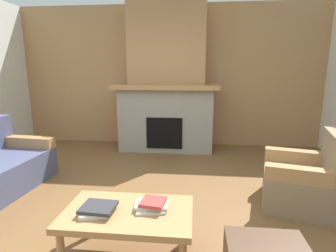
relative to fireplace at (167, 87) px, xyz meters
name	(u,v)px	position (x,y,z in m)	size (l,w,h in m)	color
ground	(138,223)	(0.00, -2.62, -1.16)	(9.00, 9.00, 0.00)	brown
wall_back_wood_panel	(169,77)	(0.00, 0.38, 0.19)	(6.00, 0.12, 2.70)	#A87A4C
fireplace	(167,87)	(0.00, 0.00, 0.00)	(1.90, 0.82, 2.70)	gray
armchair	(305,181)	(1.76, -2.09, -0.87)	(0.92, 0.92, 0.85)	#847056
coffee_table	(128,217)	(0.04, -3.13, -0.79)	(1.00, 0.60, 0.43)	#A87A4C
book_stack_near_edge	(97,209)	(-0.19, -3.19, -0.70)	(0.28, 0.25, 0.06)	beige
book_stack_center	(152,205)	(0.22, -3.09, -0.70)	(0.27, 0.25, 0.07)	beige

